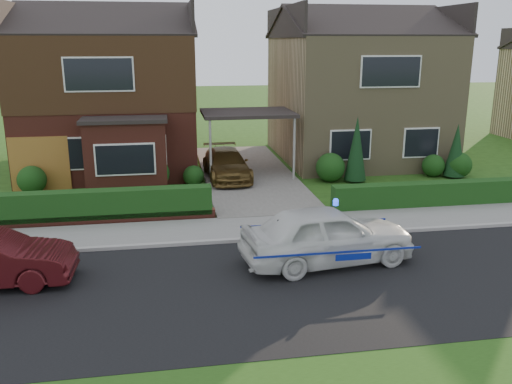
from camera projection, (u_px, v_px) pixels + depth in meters
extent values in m
plane|color=#204512|center=(317.00, 284.00, 12.96)|extent=(120.00, 120.00, 0.00)
cube|color=black|center=(317.00, 284.00, 12.96)|extent=(60.00, 6.00, 0.02)
cube|color=#9E9993|center=(289.00, 237.00, 15.84)|extent=(60.00, 0.16, 0.12)
cube|color=slate|center=(281.00, 226.00, 16.84)|extent=(60.00, 2.00, 0.10)
cube|color=#666059|center=(248.00, 174.00, 23.39)|extent=(3.80, 12.00, 0.12)
cube|color=maroon|center=(111.00, 103.00, 24.55)|extent=(7.20, 8.00, 5.80)
cube|color=white|center=(63.00, 154.00, 20.88)|extent=(1.80, 0.08, 1.30)
cube|color=white|center=(146.00, 151.00, 21.39)|extent=(1.60, 0.08, 1.30)
cube|color=white|center=(99.00, 74.00, 20.33)|extent=(2.60, 0.08, 1.30)
cube|color=black|center=(109.00, 70.00, 24.16)|extent=(7.26, 8.06, 2.90)
cube|color=maroon|center=(127.00, 157.00, 20.64)|extent=(3.00, 1.40, 2.70)
cube|color=black|center=(124.00, 120.00, 20.26)|extent=(3.20, 1.60, 0.14)
cube|color=#928059|center=(356.00, 99.00, 26.41)|extent=(7.20, 8.00, 5.80)
cube|color=white|center=(350.00, 145.00, 22.74)|extent=(1.80, 0.08, 1.30)
cube|color=white|center=(421.00, 143.00, 23.24)|extent=(1.60, 0.08, 1.30)
cube|color=white|center=(391.00, 72.00, 22.18)|extent=(2.60, 0.08, 1.30)
cube|color=black|center=(247.00, 113.00, 22.68)|extent=(3.80, 3.00, 0.14)
cylinder|color=gray|center=(211.00, 152.00, 21.44)|extent=(0.10, 0.10, 2.70)
cylinder|color=gray|center=(294.00, 150.00, 21.99)|extent=(0.10, 0.10, 2.70)
cube|color=brown|center=(40.00, 164.00, 20.82)|extent=(2.20, 0.10, 2.10)
cube|color=maroon|center=(93.00, 220.00, 17.02)|extent=(7.70, 0.25, 0.36)
cube|color=#163310|center=(94.00, 224.00, 17.21)|extent=(7.50, 0.55, 0.90)
cube|color=#163310|center=(435.00, 207.00, 18.97)|extent=(7.50, 0.55, 0.80)
sphere|color=#163310|center=(32.00, 180.00, 20.48)|extent=(1.08, 1.08, 1.08)
sphere|color=#163310|center=(152.00, 173.00, 20.98)|extent=(1.32, 1.32, 1.32)
sphere|color=#163310|center=(194.00, 176.00, 21.58)|extent=(0.84, 0.84, 0.84)
sphere|color=#163310|center=(330.00, 167.00, 22.24)|extent=(1.20, 1.20, 1.20)
sphere|color=#163310|center=(433.00, 166.00, 23.10)|extent=(0.96, 0.96, 0.96)
sphere|color=#163310|center=(459.00, 165.00, 22.96)|extent=(1.08, 1.08, 1.08)
cone|color=black|center=(356.00, 151.00, 22.02)|extent=(0.90, 0.90, 2.60)
cone|color=black|center=(456.00, 152.00, 22.78)|extent=(0.90, 0.90, 2.20)
imported|color=silver|center=(327.00, 235.00, 13.99)|extent=(2.40, 4.70, 1.53)
sphere|color=#193FF2|center=(337.00, 204.00, 13.80)|extent=(0.17, 0.17, 0.17)
cube|color=navy|center=(338.00, 250.00, 13.14)|extent=(4.13, 0.02, 0.05)
cube|color=navy|center=(318.00, 226.00, 14.87)|extent=(4.13, 0.01, 0.05)
ellipsoid|color=black|center=(281.00, 228.00, 13.61)|extent=(0.22, 0.17, 0.21)
sphere|color=white|center=(282.00, 230.00, 13.56)|extent=(0.11, 0.11, 0.11)
sphere|color=black|center=(282.00, 223.00, 13.56)|extent=(0.13, 0.13, 0.13)
cone|color=black|center=(280.00, 221.00, 13.54)|extent=(0.04, 0.04, 0.05)
cone|color=black|center=(283.00, 221.00, 13.56)|extent=(0.04, 0.04, 0.05)
imported|color=brown|center=(226.00, 164.00, 22.35)|extent=(1.84, 4.14, 1.18)
imported|color=gray|center=(51.00, 201.00, 18.51)|extent=(0.38, 0.28, 0.67)
imported|color=gray|center=(137.00, 198.00, 18.53)|extent=(0.57, 0.53, 0.83)
imported|color=gray|center=(197.00, 204.00, 18.17)|extent=(0.51, 0.51, 0.69)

